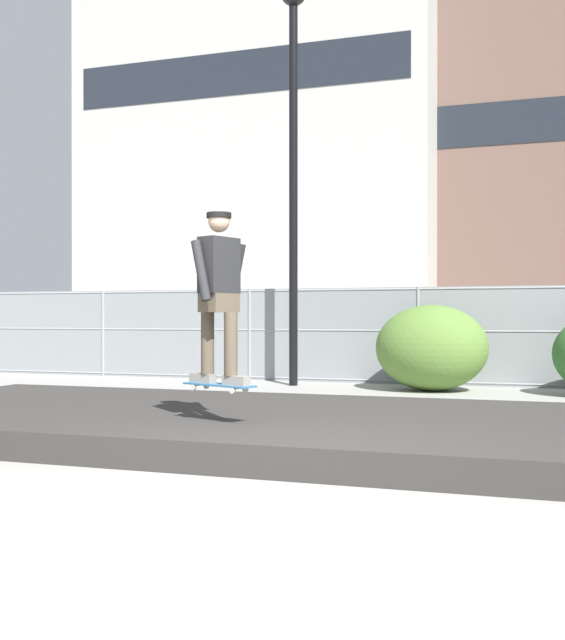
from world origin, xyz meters
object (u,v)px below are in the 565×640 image
at_px(skater, 219,286).
at_px(parked_car_near, 336,335).
at_px(skateboard, 219,385).
at_px(shrub_left, 431,348).
at_px(street_lamp, 293,140).

bearing_deg(skater, parked_car_near, 97.59).
relative_size(skateboard, shrub_left, 0.42).
distance_m(skateboard, shrub_left, 6.44).
bearing_deg(skateboard, street_lamp, 100.62).
distance_m(parked_car_near, shrub_left, 5.39).
bearing_deg(skateboard, parked_car_near, 97.59).
bearing_deg(skateboard, skater, 99.46).
bearing_deg(skateboard, shrub_left, 77.94).
relative_size(skater, street_lamp, 0.22).
distance_m(skateboard, street_lamp, 7.72).
xyz_separation_m(skateboard, shrub_left, (1.35, 6.30, 0.12)).
relative_size(skateboard, parked_car_near, 0.18).
height_order(skateboard, parked_car_near, parked_car_near).
distance_m(skateboard, skater, 0.96).
bearing_deg(shrub_left, parked_car_near, 121.28).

